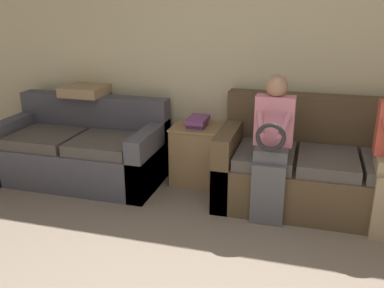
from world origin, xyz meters
name	(u,v)px	position (x,y,z in m)	size (l,w,h in m)	color
wall_back	(266,58)	(0.00, 2.86, 1.27)	(7.33, 0.06, 2.55)	beige
couch_main	(326,170)	(0.65, 2.39, 0.34)	(1.94, 0.90, 0.97)	brown
couch_side	(83,151)	(-1.80, 2.34, 0.30)	(1.69, 0.87, 0.84)	#4C4C56
child_left_seated	(272,143)	(0.18, 2.02, 0.68)	(0.33, 0.38, 1.24)	#56565B
side_shelf	(198,153)	(-0.61, 2.58, 0.31)	(0.52, 0.46, 0.60)	#9E7A51
book_stack	(197,121)	(-0.62, 2.58, 0.65)	(0.19, 0.31, 0.09)	#7A4284
throw_pillow	(86,90)	(-1.88, 2.64, 0.89)	(0.44, 0.44, 0.10)	#A38460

